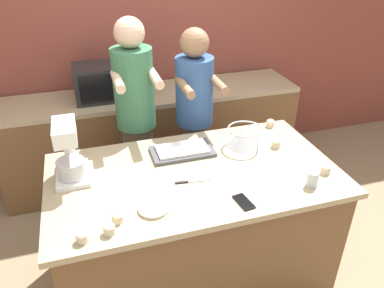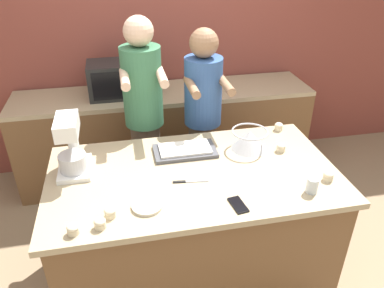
{
  "view_description": "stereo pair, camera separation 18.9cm",
  "coord_description": "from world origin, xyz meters",
  "px_view_note": "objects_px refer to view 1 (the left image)",
  "views": [
    {
      "loc": [
        -0.59,
        -1.88,
        2.23
      ],
      "look_at": [
        0.0,
        0.05,
        1.07
      ],
      "focal_mm": 35.0,
      "sensor_mm": 36.0,
      "label": 1
    },
    {
      "loc": [
        -0.41,
        -1.93,
        2.23
      ],
      "look_at": [
        0.0,
        0.05,
        1.07
      ],
      "focal_mm": 35.0,
      "sensor_mm": 36.0,
      "label": 2
    }
  ],
  "objects_px": {
    "microwave_oven": "(106,82)",
    "small_plate": "(154,208)",
    "baking_tray": "(182,151)",
    "drinking_glass": "(313,179)",
    "cupcake_5": "(270,123)",
    "cupcake_1": "(109,229)",
    "person_left": "(137,122)",
    "cupcake_4": "(117,217)",
    "cupcake_0": "(326,169)",
    "cell_phone": "(244,202)",
    "mixing_bowl": "(245,137)",
    "cupcake_2": "(276,143)",
    "person_right": "(194,120)",
    "stand_mixer": "(69,154)",
    "knife": "(191,182)",
    "cupcake_3": "(82,237)"
  },
  "relations": [
    {
      "from": "baking_tray",
      "to": "cupcake_0",
      "type": "relative_size",
      "value": 6.88
    },
    {
      "from": "cell_phone",
      "to": "cupcake_1",
      "type": "distance_m",
      "value": 0.76
    },
    {
      "from": "person_right",
      "to": "cupcake_0",
      "type": "relative_size",
      "value": 25.9
    },
    {
      "from": "cupcake_1",
      "to": "knife",
      "type": "bearing_deg",
      "value": 30.22
    },
    {
      "from": "cupcake_0",
      "to": "cupcake_5",
      "type": "bearing_deg",
      "value": 92.89
    },
    {
      "from": "knife",
      "to": "cupcake_1",
      "type": "distance_m",
      "value": 0.61
    },
    {
      "from": "person_right",
      "to": "cupcake_3",
      "type": "height_order",
      "value": "person_right"
    },
    {
      "from": "person_right",
      "to": "drinking_glass",
      "type": "relative_size",
      "value": 16.94
    },
    {
      "from": "mixing_bowl",
      "to": "cupcake_0",
      "type": "distance_m",
      "value": 0.58
    },
    {
      "from": "drinking_glass",
      "to": "cupcake_4",
      "type": "xyz_separation_m",
      "value": [
        -1.16,
        0.02,
        -0.02
      ]
    },
    {
      "from": "microwave_oven",
      "to": "small_plate",
      "type": "bearing_deg",
      "value": -87.28
    },
    {
      "from": "baking_tray",
      "to": "drinking_glass",
      "type": "xyz_separation_m",
      "value": [
        0.65,
        -0.59,
        0.03
      ]
    },
    {
      "from": "cupcake_3",
      "to": "knife",
      "type": "bearing_deg",
      "value": 26.1
    },
    {
      "from": "person_left",
      "to": "cell_phone",
      "type": "relative_size",
      "value": 11.26
    },
    {
      "from": "mixing_bowl",
      "to": "knife",
      "type": "height_order",
      "value": "mixing_bowl"
    },
    {
      "from": "cupcake_5",
      "to": "cupcake_1",
      "type": "bearing_deg",
      "value": -148.05
    },
    {
      "from": "cupcake_1",
      "to": "cupcake_4",
      "type": "xyz_separation_m",
      "value": [
        0.05,
        0.08,
        0.0
      ]
    },
    {
      "from": "person_left",
      "to": "baking_tray",
      "type": "height_order",
      "value": "person_left"
    },
    {
      "from": "mixing_bowl",
      "to": "small_plate",
      "type": "bearing_deg",
      "value": -146.98
    },
    {
      "from": "person_right",
      "to": "cell_phone",
      "type": "xyz_separation_m",
      "value": [
        -0.06,
        -1.13,
        0.03
      ]
    },
    {
      "from": "person_left",
      "to": "cupcake_3",
      "type": "relative_size",
      "value": 27.61
    },
    {
      "from": "cell_phone",
      "to": "small_plate",
      "type": "height_order",
      "value": "small_plate"
    },
    {
      "from": "cupcake_5",
      "to": "mixing_bowl",
      "type": "bearing_deg",
      "value": -145.38
    },
    {
      "from": "person_right",
      "to": "small_plate",
      "type": "relative_size",
      "value": 9.37
    },
    {
      "from": "cupcake_0",
      "to": "cupcake_4",
      "type": "distance_m",
      "value": 1.32
    },
    {
      "from": "cupcake_1",
      "to": "cupcake_5",
      "type": "height_order",
      "value": "same"
    },
    {
      "from": "cupcake_2",
      "to": "cupcake_4",
      "type": "distance_m",
      "value": 1.26
    },
    {
      "from": "mixing_bowl",
      "to": "microwave_oven",
      "type": "height_order",
      "value": "microwave_oven"
    },
    {
      "from": "stand_mixer",
      "to": "drinking_glass",
      "type": "distance_m",
      "value": 1.47
    },
    {
      "from": "person_left",
      "to": "cupcake_0",
      "type": "height_order",
      "value": "person_left"
    },
    {
      "from": "stand_mixer",
      "to": "cell_phone",
      "type": "relative_size",
      "value": 2.47
    },
    {
      "from": "microwave_oven",
      "to": "cupcake_1",
      "type": "bearing_deg",
      "value": -95.75
    },
    {
      "from": "person_left",
      "to": "baking_tray",
      "type": "distance_m",
      "value": 0.56
    },
    {
      "from": "drinking_glass",
      "to": "person_right",
      "type": "bearing_deg",
      "value": 110.03
    },
    {
      "from": "cupcake_1",
      "to": "cupcake_2",
      "type": "height_order",
      "value": "same"
    },
    {
      "from": "knife",
      "to": "cupcake_3",
      "type": "distance_m",
      "value": 0.73
    },
    {
      "from": "cupcake_4",
      "to": "cupcake_5",
      "type": "bearing_deg",
      "value": 30.55
    },
    {
      "from": "mixing_bowl",
      "to": "cupcake_3",
      "type": "height_order",
      "value": "mixing_bowl"
    },
    {
      "from": "baking_tray",
      "to": "cupcake_0",
      "type": "bearing_deg",
      "value": -31.97
    },
    {
      "from": "baking_tray",
      "to": "knife",
      "type": "height_order",
      "value": "baking_tray"
    },
    {
      "from": "microwave_oven",
      "to": "person_left",
      "type": "bearing_deg",
      "value": -74.53
    },
    {
      "from": "cupcake_0",
      "to": "cupcake_1",
      "type": "height_order",
      "value": "same"
    },
    {
      "from": "stand_mixer",
      "to": "baking_tray",
      "type": "xyz_separation_m",
      "value": [
        0.73,
        0.08,
        -0.15
      ]
    },
    {
      "from": "cell_phone",
      "to": "drinking_glass",
      "type": "relative_size",
      "value": 1.6
    },
    {
      "from": "person_left",
      "to": "cell_phone",
      "type": "bearing_deg",
      "value": -69.82
    },
    {
      "from": "person_right",
      "to": "baking_tray",
      "type": "bearing_deg",
      "value": -115.85
    },
    {
      "from": "person_right",
      "to": "drinking_glass",
      "type": "xyz_separation_m",
      "value": [
        0.4,
        -1.1,
        0.07
      ]
    },
    {
      "from": "person_right",
      "to": "mixing_bowl",
      "type": "bearing_deg",
      "value": -69.26
    },
    {
      "from": "person_right",
      "to": "drinking_glass",
      "type": "height_order",
      "value": "person_right"
    },
    {
      "from": "microwave_oven",
      "to": "cupcake_5",
      "type": "xyz_separation_m",
      "value": [
        1.16,
        -0.91,
        -0.14
      ]
    }
  ]
}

